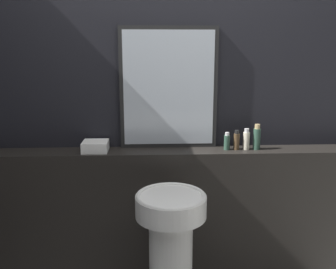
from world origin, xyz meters
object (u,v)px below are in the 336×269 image
(mirror, at_px, (169,88))
(lotion_bottle, at_px, (246,140))
(pedestal_sink, at_px, (171,251))
(body_wash_bottle, at_px, (257,138))
(conditioner_bottle, at_px, (236,141))
(towel_stack, at_px, (95,146))
(shampoo_bottle, at_px, (227,142))

(mirror, height_order, lotion_bottle, mirror)
(pedestal_sink, height_order, body_wash_bottle, body_wash_bottle)
(mirror, distance_m, lotion_bottle, 0.61)
(pedestal_sink, xyz_separation_m, body_wash_bottle, (0.59, 0.45, 0.54))
(conditioner_bottle, relative_size, lotion_bottle, 0.93)
(towel_stack, height_order, lotion_bottle, lotion_bottle)
(mirror, distance_m, shampoo_bottle, 0.51)
(mirror, relative_size, body_wash_bottle, 4.69)
(shampoo_bottle, xyz_separation_m, conditioner_bottle, (0.06, 0.00, 0.01))
(shampoo_bottle, xyz_separation_m, body_wash_bottle, (0.20, 0.00, 0.02))
(mirror, bearing_deg, body_wash_bottle, -8.60)
(pedestal_sink, height_order, shampoo_bottle, shampoo_bottle)
(towel_stack, bearing_deg, lotion_bottle, 0.00)
(towel_stack, distance_m, body_wash_bottle, 1.05)
(pedestal_sink, height_order, conditioner_bottle, conditioner_bottle)
(pedestal_sink, xyz_separation_m, conditioner_bottle, (0.45, 0.45, 0.52))
(body_wash_bottle, bearing_deg, shampoo_bottle, 180.00)
(pedestal_sink, xyz_separation_m, lotion_bottle, (0.52, 0.45, 0.53))
(shampoo_bottle, relative_size, conditioner_bottle, 0.90)
(mirror, height_order, shampoo_bottle, mirror)
(pedestal_sink, relative_size, shampoo_bottle, 7.22)
(pedestal_sink, distance_m, shampoo_bottle, 0.79)
(conditioner_bottle, height_order, lotion_bottle, lotion_bottle)
(mirror, relative_size, lotion_bottle, 5.64)
(towel_stack, xyz_separation_m, conditioner_bottle, (0.91, 0.00, 0.03))
(mirror, bearing_deg, pedestal_sink, -91.37)
(pedestal_sink, height_order, towel_stack, towel_stack)
(shampoo_bottle, height_order, body_wash_bottle, body_wash_bottle)
(mirror, relative_size, shampoo_bottle, 6.79)
(shampoo_bottle, bearing_deg, towel_stack, 180.00)
(towel_stack, bearing_deg, pedestal_sink, -44.08)
(mirror, xyz_separation_m, lotion_bottle, (0.50, -0.09, -0.33))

